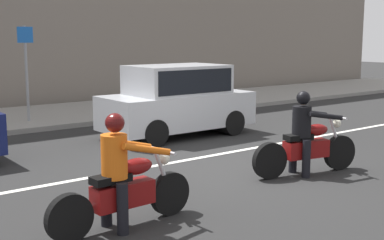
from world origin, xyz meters
name	(u,v)px	position (x,y,z in m)	size (l,w,h in m)	color
ground_plane	(224,167)	(0.00, 0.00, 0.00)	(80.00, 80.00, 0.00)	#252525
sidewalk_slab	(57,115)	(0.00, 8.00, 0.07)	(40.00, 4.40, 0.14)	gray
lane_marking_stripe	(219,154)	(0.65, 0.90, 0.00)	(18.00, 0.14, 0.01)	silver
motorcycle_with_rider_black_leather	(306,140)	(0.85, -1.29, 0.63)	(2.20, 0.81, 1.54)	black
motorcycle_with_rider_orange_stripe	(122,182)	(-3.17, -1.61, 0.63)	(2.18, 0.70, 1.54)	black
parked_hatchback_silver	(177,99)	(1.18, 3.16, 0.93)	(3.87, 1.76, 1.80)	#B2B5BA
street_sign_post	(26,64)	(-1.28, 6.95, 1.75)	(0.44, 0.08, 2.67)	gray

